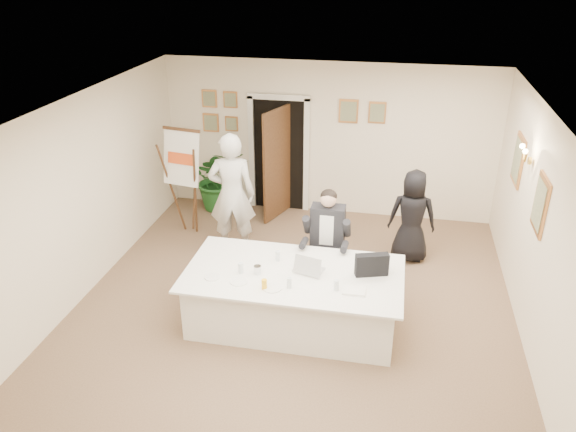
# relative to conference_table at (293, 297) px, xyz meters

# --- Properties ---
(floor) EXTENTS (7.00, 7.00, 0.00)m
(floor) POSITION_rel_conference_table_xyz_m (-0.07, 0.14, -0.39)
(floor) COLOR brown
(floor) RESTS_ON ground
(ceiling) EXTENTS (6.00, 7.00, 0.02)m
(ceiling) POSITION_rel_conference_table_xyz_m (-0.07, 0.14, 2.41)
(ceiling) COLOR white
(ceiling) RESTS_ON wall_back
(wall_back) EXTENTS (6.00, 0.10, 2.80)m
(wall_back) POSITION_rel_conference_table_xyz_m (-0.07, 3.64, 1.01)
(wall_back) COLOR white
(wall_back) RESTS_ON floor
(wall_left) EXTENTS (0.10, 7.00, 2.80)m
(wall_left) POSITION_rel_conference_table_xyz_m (-3.07, 0.14, 1.01)
(wall_left) COLOR white
(wall_left) RESTS_ON floor
(wall_right) EXTENTS (0.10, 7.00, 2.80)m
(wall_right) POSITION_rel_conference_table_xyz_m (2.93, 0.14, 1.01)
(wall_right) COLOR white
(wall_right) RESTS_ON floor
(doorway) EXTENTS (1.14, 0.86, 2.20)m
(doorway) POSITION_rel_conference_table_xyz_m (-0.95, 3.46, 0.65)
(doorway) COLOR black
(doorway) RESTS_ON floor
(pictures_back_wall) EXTENTS (3.40, 0.06, 0.80)m
(pictures_back_wall) POSITION_rel_conference_table_xyz_m (-0.87, 3.61, 1.46)
(pictures_back_wall) COLOR #BF7C41
(pictures_back_wall) RESTS_ON wall_back
(pictures_right_wall) EXTENTS (0.06, 2.20, 0.80)m
(pictures_right_wall) POSITION_rel_conference_table_xyz_m (2.90, 1.34, 1.36)
(pictures_right_wall) COLOR #BF7C41
(pictures_right_wall) RESTS_ON wall_right
(wall_sconce) EXTENTS (0.20, 0.30, 0.24)m
(wall_sconce) POSITION_rel_conference_table_xyz_m (2.83, 1.34, 1.71)
(wall_sconce) COLOR gold
(wall_sconce) RESTS_ON wall_right
(conference_table) EXTENTS (2.79, 1.49, 0.78)m
(conference_table) POSITION_rel_conference_table_xyz_m (0.00, 0.00, 0.00)
(conference_table) COLOR white
(conference_table) RESTS_ON floor
(seated_man) EXTENTS (0.72, 0.76, 1.53)m
(seated_man) POSITION_rel_conference_table_xyz_m (0.29, 1.02, 0.37)
(seated_man) COLOR black
(seated_man) RESTS_ON floor
(flip_chart) EXTENTS (0.67, 0.46, 1.86)m
(flip_chart) POSITION_rel_conference_table_xyz_m (-2.29, 2.26, 0.47)
(flip_chart) COLOR #371F11
(flip_chart) RESTS_ON floor
(standing_man) EXTENTS (0.81, 0.61, 2.02)m
(standing_man) POSITION_rel_conference_table_xyz_m (-1.33, 1.74, 0.62)
(standing_man) COLOR silver
(standing_man) RESTS_ON floor
(standing_woman) EXTENTS (0.74, 0.48, 1.51)m
(standing_woman) POSITION_rel_conference_table_xyz_m (1.49, 2.05, 0.36)
(standing_woman) COLOR black
(standing_woman) RESTS_ON floor
(potted_palm) EXTENTS (1.36, 1.27, 1.22)m
(potted_palm) POSITION_rel_conference_table_xyz_m (-2.07, 3.34, 0.22)
(potted_palm) COLOR #1C541F
(potted_palm) RESTS_ON floor
(laptop) EXTENTS (0.45, 0.46, 0.28)m
(laptop) POSITION_rel_conference_table_xyz_m (0.18, 0.09, 0.52)
(laptop) COLOR #B7BABC
(laptop) RESTS_ON conference_table
(laptop_bag) EXTENTS (0.44, 0.24, 0.29)m
(laptop_bag) POSITION_rel_conference_table_xyz_m (0.98, 0.14, 0.53)
(laptop_bag) COLOR black
(laptop_bag) RESTS_ON conference_table
(paper_stack) EXTENTS (0.28, 0.20, 0.03)m
(paper_stack) POSITION_rel_conference_table_xyz_m (0.80, -0.30, 0.40)
(paper_stack) COLOR white
(paper_stack) RESTS_ON conference_table
(plate_left) EXTENTS (0.22, 0.22, 0.01)m
(plate_left) POSITION_rel_conference_table_xyz_m (-0.98, -0.32, 0.39)
(plate_left) COLOR white
(plate_left) RESTS_ON conference_table
(plate_mid) EXTENTS (0.24, 0.24, 0.01)m
(plate_mid) POSITION_rel_conference_table_xyz_m (-0.63, -0.36, 0.39)
(plate_mid) COLOR white
(plate_mid) RESTS_ON conference_table
(plate_near) EXTENTS (0.31, 0.31, 0.01)m
(plate_near) POSITION_rel_conference_table_xyz_m (-0.18, -0.42, 0.39)
(plate_near) COLOR white
(plate_near) RESTS_ON conference_table
(glass_a) EXTENTS (0.08, 0.08, 0.14)m
(glass_a) POSITION_rel_conference_table_xyz_m (-0.66, -0.14, 0.45)
(glass_a) COLOR silver
(glass_a) RESTS_ON conference_table
(glass_b) EXTENTS (0.08, 0.08, 0.14)m
(glass_b) POSITION_rel_conference_table_xyz_m (0.02, -0.37, 0.45)
(glass_b) COLOR silver
(glass_b) RESTS_ON conference_table
(glass_c) EXTENTS (0.08, 0.08, 0.14)m
(glass_c) POSITION_rel_conference_table_xyz_m (0.58, -0.30, 0.45)
(glass_c) COLOR silver
(glass_c) RESTS_ON conference_table
(glass_d) EXTENTS (0.08, 0.08, 0.14)m
(glass_d) POSITION_rel_conference_table_xyz_m (-0.27, 0.26, 0.45)
(glass_d) COLOR silver
(glass_d) RESTS_ON conference_table
(oj_glass) EXTENTS (0.08, 0.08, 0.13)m
(oj_glass) POSITION_rel_conference_table_xyz_m (-0.28, -0.45, 0.45)
(oj_glass) COLOR #F6B114
(oj_glass) RESTS_ON conference_table
(steel_jug) EXTENTS (0.12, 0.12, 0.11)m
(steel_jug) POSITION_rel_conference_table_xyz_m (-0.45, -0.12, 0.44)
(steel_jug) COLOR silver
(steel_jug) RESTS_ON conference_table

